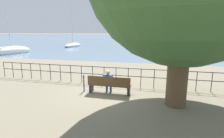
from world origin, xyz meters
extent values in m
plane|color=#7A705B|center=(0.00, 0.00, 0.00)|extent=(1000.00, 1000.00, 0.00)
cube|color=slate|center=(0.00, 159.25, 0.00)|extent=(600.00, 300.00, 0.01)
cylinder|color=brown|center=(3.07, -0.76, 1.41)|extent=(0.83, 0.83, 2.82)
cube|color=brown|center=(0.00, 0.00, 0.42)|extent=(2.15, 0.45, 0.05)
cube|color=brown|center=(0.00, -0.21, 0.68)|extent=(2.15, 0.04, 0.45)
cube|color=black|center=(-0.98, 0.00, 0.20)|extent=(0.10, 0.41, 0.40)
cube|color=black|center=(0.98, 0.00, 0.20)|extent=(0.10, 0.41, 0.40)
cylinder|color=navy|center=(-0.19, 0.16, 0.23)|extent=(0.11, 0.11, 0.45)
cylinder|color=navy|center=(0.02, 0.16, 0.23)|extent=(0.11, 0.11, 0.45)
cube|color=navy|center=(-0.08, 0.07, 0.50)|extent=(0.39, 0.26, 0.14)
cube|color=navy|center=(-0.08, -0.02, 0.70)|extent=(0.46, 0.24, 0.50)
sphere|color=tan|center=(-0.08, -0.02, 1.07)|extent=(0.21, 0.21, 0.21)
cylinder|color=black|center=(-7.88, 1.45, 0.53)|extent=(0.04, 0.04, 1.05)
cylinder|color=black|center=(-7.17, 1.45, 0.53)|extent=(0.04, 0.04, 1.05)
cylinder|color=black|center=(-6.45, 1.45, 0.53)|extent=(0.04, 0.04, 1.05)
cylinder|color=black|center=(-5.73, 1.45, 0.53)|extent=(0.04, 0.04, 1.05)
cylinder|color=black|center=(-5.02, 1.45, 0.53)|extent=(0.04, 0.04, 1.05)
cylinder|color=black|center=(-4.30, 1.45, 0.53)|extent=(0.04, 0.04, 1.05)
cylinder|color=black|center=(-3.58, 1.45, 0.53)|extent=(0.04, 0.04, 1.05)
cylinder|color=black|center=(-2.87, 1.45, 0.53)|extent=(0.04, 0.04, 1.05)
cylinder|color=black|center=(-2.15, 1.45, 0.53)|extent=(0.04, 0.04, 1.05)
cylinder|color=black|center=(-1.43, 1.45, 0.53)|extent=(0.04, 0.04, 1.05)
cylinder|color=black|center=(-0.72, 1.45, 0.53)|extent=(0.04, 0.04, 1.05)
cylinder|color=black|center=(0.00, 1.45, 0.53)|extent=(0.04, 0.04, 1.05)
cylinder|color=black|center=(0.72, 1.45, 0.53)|extent=(0.04, 0.04, 1.05)
cylinder|color=black|center=(1.43, 1.45, 0.53)|extent=(0.04, 0.04, 1.05)
cylinder|color=black|center=(2.15, 1.45, 0.53)|extent=(0.04, 0.04, 1.05)
cylinder|color=black|center=(2.87, 1.45, 0.53)|extent=(0.04, 0.04, 1.05)
cylinder|color=black|center=(3.58, 1.45, 0.53)|extent=(0.04, 0.04, 1.05)
cylinder|color=black|center=(4.30, 1.45, 0.53)|extent=(0.04, 0.04, 1.05)
cylinder|color=black|center=(5.02, 1.45, 0.53)|extent=(0.04, 0.04, 1.05)
cylinder|color=black|center=(0.00, 1.45, 1.02)|extent=(15.77, 0.04, 0.04)
cylinder|color=black|center=(0.00, 1.45, 0.58)|extent=(15.77, 0.04, 0.04)
cylinder|color=navy|center=(-1.36, -0.05, 0.40)|extent=(0.06, 0.06, 0.79)
cone|color=navy|center=(-1.36, -0.05, 0.85)|extent=(0.09, 0.09, 0.11)
ellipsoid|color=silver|center=(-15.46, 27.04, 0.22)|extent=(2.18, 6.59, 1.11)
cylinder|color=silver|center=(-15.46, 27.04, 5.19)|extent=(0.14, 0.14, 9.28)
ellipsoid|color=white|center=(-18.04, 12.67, 0.32)|extent=(3.15, 6.48, 1.58)
cylinder|color=silver|center=(-18.04, 12.67, 4.49)|extent=(0.14, 0.14, 7.39)
cylinder|color=beige|center=(4.26, 123.83, 11.20)|extent=(4.17, 4.17, 22.40)
cylinder|color=#2D2D33|center=(4.26, 123.83, 23.77)|extent=(2.92, 2.92, 2.73)
camera|label=1|loc=(2.16, -8.11, 3.00)|focal=28.00mm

